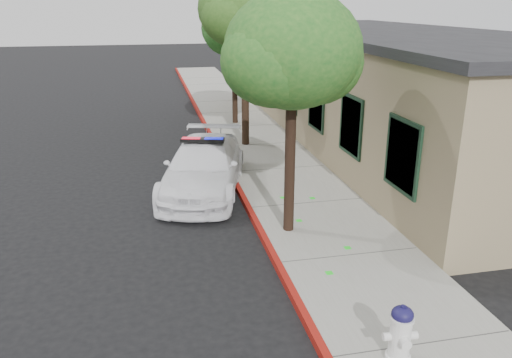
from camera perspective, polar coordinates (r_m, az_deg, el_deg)
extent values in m
plane|color=black|center=(10.56, 2.19, -10.17)|extent=(120.00, 120.00, 0.00)
cube|color=gray|center=(13.53, 5.65, -2.99)|extent=(3.20, 60.00, 0.15)
cube|color=#9F1C11|center=(13.16, -0.77, -3.52)|extent=(0.14, 60.00, 0.16)
cube|color=#8A7E5A|center=(20.29, 14.64, 9.70)|extent=(7.00, 20.00, 4.00)
cube|color=black|center=(20.06, 15.17, 15.66)|extent=(7.30, 20.30, 0.24)
cube|color=black|center=(11.77, 16.23, 2.54)|extent=(0.08, 1.48, 1.68)
cube|color=black|center=(14.38, 10.70, 5.98)|extent=(0.08, 1.48, 1.68)
cube|color=black|center=(17.12, 6.86, 8.30)|extent=(0.08, 1.48, 1.68)
cube|color=black|center=(19.94, 4.06, 9.96)|extent=(0.08, 1.48, 1.68)
cube|color=black|center=(22.80, 1.95, 11.19)|extent=(0.08, 1.48, 1.68)
cube|color=black|center=(25.69, 0.29, 12.13)|extent=(0.08, 1.48, 1.68)
cube|color=black|center=(28.61, -1.03, 12.87)|extent=(0.08, 1.48, 1.68)
imported|color=white|center=(14.53, -5.95, 1.37)|extent=(3.32, 5.43, 1.47)
cube|color=black|center=(14.30, -6.06, 4.40)|extent=(1.23, 0.58, 0.10)
cube|color=red|center=(14.36, -7.33, 4.43)|extent=(0.56, 0.37, 0.11)
cube|color=#0D11DF|center=(14.26, -4.79, 4.41)|extent=(0.56, 0.37, 0.11)
cylinder|color=white|center=(8.29, 15.75, -18.78)|extent=(0.38, 0.38, 0.07)
cylinder|color=white|center=(8.08, 15.98, -16.86)|extent=(0.32, 0.32, 0.62)
cylinder|color=white|center=(7.89, 16.21, -14.91)|extent=(0.36, 0.36, 0.05)
ellipsoid|color=#14103E|center=(7.86, 16.26, -14.50)|extent=(0.33, 0.33, 0.25)
cylinder|color=#14103E|center=(7.80, 16.33, -13.82)|extent=(0.08, 0.08, 0.07)
cylinder|color=white|center=(8.00, 14.67, -16.88)|extent=(0.15, 0.14, 0.12)
cylinder|color=white|center=(8.13, 17.31, -16.51)|extent=(0.15, 0.14, 0.12)
cylinder|color=white|center=(7.91, 16.53, -17.35)|extent=(0.17, 0.15, 0.16)
cylinder|color=black|center=(11.35, 3.86, 1.87)|extent=(0.24, 0.24, 3.29)
ellipsoid|color=#1A531B|center=(10.87, 4.16, 14.37)|extent=(2.92, 2.92, 2.49)
ellipsoid|color=#1A531B|center=(11.20, 6.44, 13.04)|extent=(2.19, 2.19, 1.86)
ellipsoid|color=#1A531B|center=(10.60, 2.18, 13.28)|extent=(2.28, 2.28, 1.94)
cylinder|color=black|center=(18.63, -1.23, 9.79)|extent=(0.27, 0.27, 3.89)
ellipsoid|color=#29531A|center=(18.37, -1.30, 18.72)|extent=(3.26, 3.26, 2.77)
ellipsoid|color=#29531A|center=(18.87, -0.67, 17.79)|extent=(2.63, 2.63, 2.24)
ellipsoid|color=#29531A|center=(17.98, -2.13, 18.03)|extent=(2.52, 2.52, 2.15)
cylinder|color=black|center=(22.22, -2.42, 10.45)|extent=(0.24, 0.24, 3.20)
ellipsoid|color=#1A5219|center=(21.97, -2.51, 16.71)|extent=(2.75, 2.75, 2.33)
ellipsoid|color=#1A5219|center=(22.32, -1.53, 16.06)|extent=(2.11, 2.11, 1.79)
ellipsoid|color=#1A5219|center=(21.63, -2.95, 16.17)|extent=(2.20, 2.20, 1.87)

